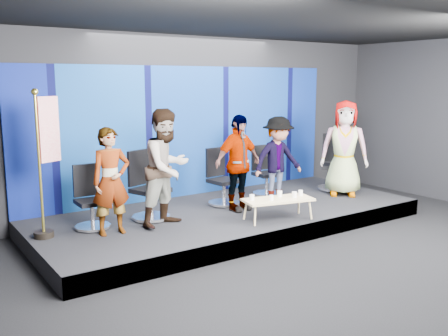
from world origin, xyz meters
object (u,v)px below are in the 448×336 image
(panelist_d, at_px, (278,159))
(panelist_c, at_px, (238,163))
(panelist_b, at_px, (167,168))
(coffee_table, at_px, (278,200))
(mug_b, at_px, (271,198))
(panelist_e, at_px, (344,148))
(mug_c, at_px, (280,194))
(chair_d, at_px, (265,179))
(mug_e, at_px, (301,193))
(chair_e, at_px, (334,171))
(chair_c, at_px, (222,186))
(mug_d, at_px, (294,195))
(chair_b, at_px, (148,197))
(mug_a, at_px, (252,197))
(chair_a, at_px, (91,208))
(panelist_a, at_px, (111,181))
(flag_stand, at_px, (46,159))

(panelist_d, bearing_deg, panelist_c, -166.29)
(panelist_b, distance_m, coffee_table, 1.95)
(panelist_c, height_order, mug_b, panelist_c)
(panelist_e, bearing_deg, mug_c, -121.32)
(chair_d, distance_m, panelist_e, 1.72)
(panelist_b, distance_m, mug_e, 2.37)
(panelist_c, height_order, mug_e, panelist_c)
(chair_e, relative_size, mug_c, 11.69)
(chair_c, height_order, panelist_e, panelist_e)
(chair_c, bearing_deg, panelist_e, -23.02)
(chair_e, bearing_deg, mug_d, -107.19)
(coffee_table, distance_m, mug_b, 0.19)
(chair_b, relative_size, panelist_d, 0.71)
(mug_a, height_order, mug_c, mug_c)
(mug_d, bearing_deg, panelist_b, 155.87)
(panelist_c, distance_m, panelist_d, 1.10)
(chair_e, bearing_deg, panelist_c, -130.89)
(mug_d, bearing_deg, panelist_e, 20.53)
(panelist_b, bearing_deg, chair_e, -13.80)
(panelist_d, bearing_deg, chair_c, 167.75)
(panelist_c, height_order, mug_c, panelist_c)
(mug_b, bearing_deg, panelist_b, 151.73)
(chair_a, bearing_deg, panelist_b, -24.72)
(chair_c, distance_m, panelist_c, 0.72)
(coffee_table, bearing_deg, mug_b, -169.33)
(panelist_a, distance_m, chair_d, 3.70)
(mug_d, bearing_deg, chair_e, 28.59)
(chair_a, xyz_separation_m, panelist_d, (3.67, -0.24, 0.49))
(panelist_a, xyz_separation_m, chair_b, (0.82, 0.44, -0.44))
(panelist_b, distance_m, panelist_c, 1.50)
(mug_c, bearing_deg, panelist_d, 51.18)
(mug_b, distance_m, mug_d, 0.45)
(panelist_a, distance_m, coffee_table, 2.78)
(chair_a, distance_m, chair_d, 3.77)
(panelist_a, height_order, panelist_c, panelist_c)
(panelist_b, relative_size, panelist_d, 1.15)
(panelist_d, relative_size, mug_d, 16.52)
(panelist_e, bearing_deg, chair_c, -152.15)
(coffee_table, relative_size, mug_b, 14.30)
(chair_a, bearing_deg, mug_b, -26.10)
(mug_b, distance_m, mug_c, 0.32)
(chair_a, relative_size, chair_c, 0.95)
(chair_a, height_order, mug_c, chair_a)
(chair_c, xyz_separation_m, mug_c, (0.31, -1.30, 0.06))
(chair_a, height_order, chair_c, chair_c)
(panelist_d, relative_size, mug_a, 17.08)
(mug_a, xyz_separation_m, flag_stand, (-3.00, 1.12, 0.76))
(chair_d, height_order, chair_e, chair_e)
(panelist_c, bearing_deg, panelist_b, 177.78)
(panelist_a, xyz_separation_m, chair_d, (3.59, 0.73, -0.49))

